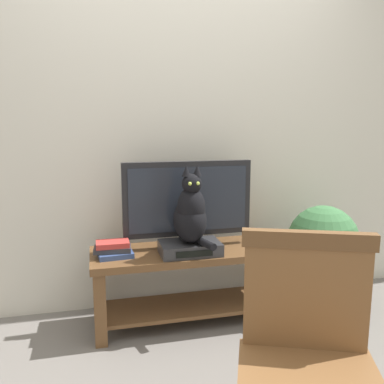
% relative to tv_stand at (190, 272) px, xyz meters
% --- Properties ---
extents(ground_plane, '(12.00, 12.00, 0.00)m').
position_rel_tv_stand_xyz_m(ground_plane, '(-0.03, -0.61, -0.33)').
color(ground_plane, slate).
extents(back_wall, '(7.00, 0.12, 2.80)m').
position_rel_tv_stand_xyz_m(back_wall, '(-0.03, 0.39, 1.07)').
color(back_wall, beige).
rests_on(back_wall, ground).
extents(tv_stand, '(1.25, 0.44, 0.49)m').
position_rel_tv_stand_xyz_m(tv_stand, '(0.00, 0.00, 0.00)').
color(tv_stand, brown).
rests_on(tv_stand, ground).
extents(tv, '(0.83, 0.20, 0.56)m').
position_rel_tv_stand_xyz_m(tv, '(0.00, 0.07, 0.45)').
color(tv, black).
rests_on(tv, tv_stand).
extents(media_box, '(0.37, 0.24, 0.08)m').
position_rel_tv_stand_xyz_m(media_box, '(-0.02, -0.09, 0.19)').
color(media_box, '#2D2D30').
rests_on(media_box, tv_stand).
extents(cat, '(0.21, 0.35, 0.48)m').
position_rel_tv_stand_xyz_m(cat, '(-0.02, -0.10, 0.41)').
color(cat, black).
rests_on(cat, media_box).
extents(wooden_chair, '(0.60, 0.60, 0.91)m').
position_rel_tv_stand_xyz_m(wooden_chair, '(0.10, -1.30, 0.20)').
color(wooden_chair, brown).
rests_on(wooden_chair, ground).
extents(book_stack, '(0.24, 0.18, 0.09)m').
position_rel_tv_stand_xyz_m(book_stack, '(-0.48, -0.03, 0.20)').
color(book_stack, '#33477A').
rests_on(book_stack, tv_stand).
extents(potted_plant, '(0.46, 0.46, 0.75)m').
position_rel_tv_stand_xyz_m(potted_plant, '(0.88, -0.12, 0.12)').
color(potted_plant, '#47474C').
rests_on(potted_plant, ground).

